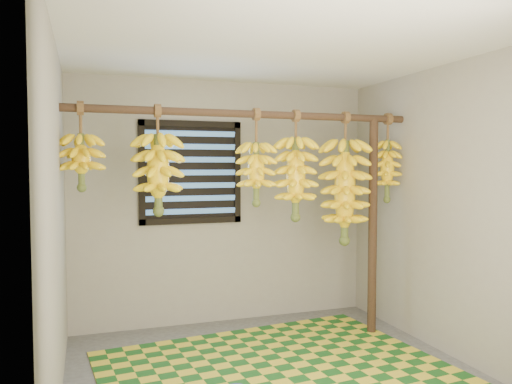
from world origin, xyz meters
name	(u,v)px	position (x,y,z in m)	size (l,w,h in m)	color
floor	(280,381)	(0.00, 0.00, -0.01)	(3.00, 3.00, 0.01)	#484848
ceiling	(281,47)	(0.00, 0.00, 2.40)	(3.00, 3.00, 0.01)	silver
wall_back	(225,202)	(0.00, 1.50, 1.20)	(3.00, 0.01, 2.40)	gray
wall_left	(55,225)	(-1.50, 0.00, 1.20)	(0.01, 3.00, 2.40)	gray
wall_right	(452,211)	(1.50, 0.00, 1.20)	(0.01, 3.00, 2.40)	gray
window	(191,172)	(-0.35, 1.48, 1.50)	(1.00, 0.04, 1.00)	black
hanging_pole	(250,114)	(0.00, 0.70, 2.00)	(0.06, 0.06, 3.00)	#452E1E
support_post	(373,227)	(1.20, 0.70, 1.00)	(0.08, 0.08, 2.00)	#452E1E
woven_mat	(280,372)	(0.04, 0.12, 0.01)	(2.56, 2.05, 0.01)	#174F19
banana_bunch_a	(81,162)	(-1.35, 0.70, 1.60)	(0.33, 0.33, 0.67)	brown
banana_bunch_b	(158,174)	(-0.77, 0.70, 1.50)	(0.37, 0.37, 0.87)	brown
banana_bunch_c	(256,174)	(0.05, 0.70, 1.50)	(0.33, 0.33, 0.82)	brown
banana_bunch_d	(296,179)	(0.42, 0.70, 1.45)	(0.36, 0.36, 0.96)	brown
banana_bunch_e	(345,192)	(0.91, 0.70, 1.33)	(0.42, 0.42, 1.19)	brown
banana_bunch_f	(387,171)	(1.35, 0.70, 1.52)	(0.25, 0.25, 0.82)	brown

